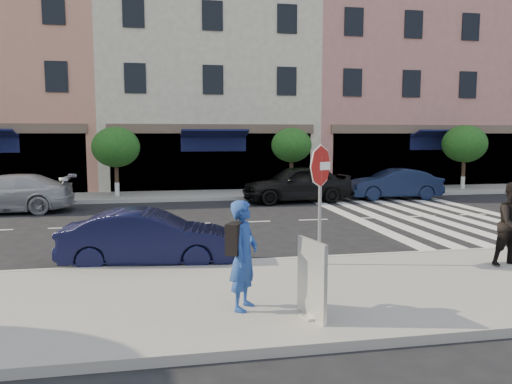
# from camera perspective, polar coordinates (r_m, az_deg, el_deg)

# --- Properties ---
(ground) EXTENTS (120.00, 120.00, 0.00)m
(ground) POSITION_cam_1_polar(r_m,az_deg,el_deg) (12.73, 3.27, -6.51)
(ground) COLOR black
(ground) RESTS_ON ground
(sidewalk_near) EXTENTS (60.00, 4.50, 0.15)m
(sidewalk_near) POSITION_cam_1_polar(r_m,az_deg,el_deg) (9.24, 8.97, -11.20)
(sidewalk_near) COLOR gray
(sidewalk_near) RESTS_ON ground
(sidewalk_far) EXTENTS (60.00, 3.00, 0.15)m
(sidewalk_far) POSITION_cam_1_polar(r_m,az_deg,el_deg) (23.39, -3.22, -0.29)
(sidewalk_far) COLOR gray
(sidewalk_far) RESTS_ON ground
(building_west_mid) EXTENTS (10.00, 9.00, 14.00)m
(building_west_mid) POSITION_cam_1_polar(r_m,az_deg,el_deg) (30.39, -26.63, 13.72)
(building_west_mid) COLOR tan
(building_west_mid) RESTS_ON ground
(building_centre) EXTENTS (11.00, 9.00, 11.00)m
(building_centre) POSITION_cam_1_polar(r_m,az_deg,el_deg) (29.25, -5.84, 11.72)
(building_centre) COLOR beige
(building_centre) RESTS_ON ground
(building_east_mid) EXTENTS (13.00, 9.00, 13.00)m
(building_east_mid) POSITION_cam_1_polar(r_m,az_deg,el_deg) (32.65, 16.19, 12.73)
(building_east_mid) COLOR tan
(building_east_mid) RESTS_ON ground
(street_tree_wb) EXTENTS (2.10, 2.10, 3.06)m
(street_tree_wb) POSITION_cam_1_polar(r_m,az_deg,el_deg) (22.92, -15.73, 4.93)
(street_tree_wb) COLOR #473323
(street_tree_wb) RESTS_ON sidewalk_far
(street_tree_c) EXTENTS (1.90, 1.90, 3.04)m
(street_tree_c) POSITION_cam_1_polar(r_m,az_deg,el_deg) (23.61, 4.08, 5.32)
(street_tree_c) COLOR #473323
(street_tree_c) RESTS_ON sidewalk_far
(street_tree_ea) EXTENTS (2.20, 2.20, 3.19)m
(street_tree_ea) POSITION_cam_1_polar(r_m,az_deg,el_deg) (27.32, 22.73, 5.08)
(street_tree_ea) COLOR #473323
(street_tree_ea) RESTS_ON sidewalk_far
(stop_sign) EXTENTS (0.83, 0.37, 2.53)m
(stop_sign) POSITION_cam_1_polar(r_m,az_deg,el_deg) (10.43, 7.38, 1.62)
(stop_sign) COLOR gray
(stop_sign) RESTS_ON sidewalk_near
(photographer) EXTENTS (0.67, 0.75, 1.73)m
(photographer) POSITION_cam_1_polar(r_m,az_deg,el_deg) (7.85, -1.40, -7.23)
(photographer) COLOR navy
(photographer) RESTS_ON sidewalk_near
(poster_board) EXTENTS (0.33, 0.77, 1.19)m
(poster_board) POSITION_cam_1_polar(r_m,az_deg,el_deg) (7.59, 6.44, -9.97)
(poster_board) COLOR beige
(poster_board) RESTS_ON sidewalk_near
(car_near_mid) EXTENTS (3.87, 1.69, 1.24)m
(car_near_mid) POSITION_cam_1_polar(r_m,az_deg,el_deg) (11.26, -12.17, -5.16)
(car_near_mid) COLOR black
(car_near_mid) RESTS_ON ground
(car_far_left) EXTENTS (4.90, 2.06, 1.41)m
(car_far_left) POSITION_cam_1_polar(r_m,az_deg,el_deg) (20.57, -26.82, -0.18)
(car_far_left) COLOR #A0A0A6
(car_far_left) RESTS_ON ground
(car_far_mid) EXTENTS (4.82, 2.35, 1.58)m
(car_far_mid) POSITION_cam_1_polar(r_m,az_deg,el_deg) (21.37, 4.67, 0.97)
(car_far_mid) COLOR black
(car_far_mid) RESTS_ON ground
(car_far_right) EXTENTS (4.20, 1.79, 1.35)m
(car_far_right) POSITION_cam_1_polar(r_m,az_deg,el_deg) (23.15, 15.51, 0.90)
(car_far_right) COLOR black
(car_far_right) RESTS_ON ground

